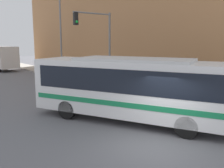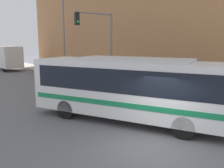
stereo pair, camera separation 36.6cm
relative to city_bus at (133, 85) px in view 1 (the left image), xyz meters
name	(u,v)px [view 1 (the left image)]	position (x,y,z in m)	size (l,w,h in m)	color
ground_plane	(156,146)	(-1.37, -2.82, -1.80)	(120.00, 120.00, 0.00)	slate
sidewalk	(60,75)	(4.46, 17.18, -1.72)	(2.65, 70.00, 0.16)	#A8A399
building_facade	(111,29)	(8.79, 13.36, 3.46)	(6.00, 30.35, 10.51)	#B27A4C
city_bus	(133,85)	(0.00, 0.00, 0.00)	(6.83, 10.19, 3.12)	white
delivery_truck	(4,58)	(0.81, 26.63, -0.07)	(2.30, 6.66, 3.21)	silver
fire_hydrant	(185,100)	(3.73, -0.31, -1.24)	(0.28, 0.37, 0.81)	red
traffic_light_pole	(99,38)	(2.83, 7.04, 2.39)	(3.28, 0.35, 5.93)	slate
street_lamp	(59,31)	(3.74, 15.76, 3.11)	(2.24, 0.28, 8.19)	slate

